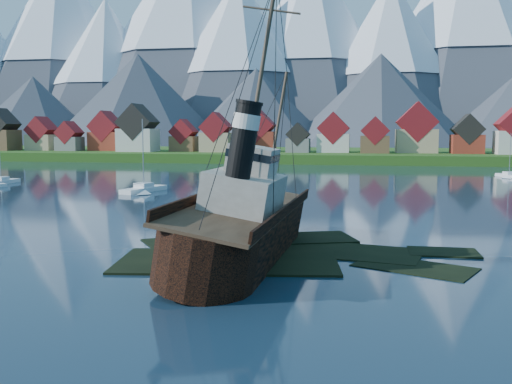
% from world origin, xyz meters
% --- Properties ---
extents(ground, '(1400.00, 1400.00, 0.00)m').
position_xyz_m(ground, '(0.00, 0.00, 0.00)').
color(ground, '#162B3D').
rests_on(ground, ground).
extents(shoal, '(31.71, 21.24, 1.14)m').
position_xyz_m(shoal, '(1.78, 2.15, -0.35)').
color(shoal, black).
rests_on(shoal, ground).
extents(shore_bank, '(600.00, 80.00, 3.20)m').
position_xyz_m(shore_bank, '(0.00, 170.00, 0.00)').
color(shore_bank, '#224714').
rests_on(shore_bank, ground).
extents(seawall, '(600.00, 2.50, 2.00)m').
position_xyz_m(seawall, '(0.00, 132.00, 0.00)').
color(seawall, '#3F3D38').
rests_on(seawall, ground).
extents(town, '(250.96, 16.69, 17.30)m').
position_xyz_m(town, '(-33.12, 152.18, 8.99)').
color(town, maroon).
rests_on(town, ground).
extents(mountains, '(965.00, 340.00, 205.00)m').
position_xyz_m(mountains, '(-0.79, 481.26, 89.34)').
color(mountains, '#2D333D').
rests_on(mountains, ground).
extents(tugboat_wreck, '(7.00, 30.17, 23.91)m').
position_xyz_m(tugboat_wreck, '(-2.44, 1.08, 3.00)').
color(tugboat_wreck, black).
rests_on(tugboat_wreck, ground).
extents(sailboat_a, '(2.57, 9.85, 11.99)m').
position_xyz_m(sailboat_a, '(-63.70, 56.24, 0.27)').
color(sailboat_a, white).
rests_on(sailboat_a, ground).
extents(sailboat_e, '(4.36, 9.33, 10.50)m').
position_xyz_m(sailboat_e, '(41.16, 91.99, 0.23)').
color(sailboat_e, white).
rests_on(sailboat_e, ground).
extents(sailboat_f, '(5.32, 10.80, 13.32)m').
position_xyz_m(sailboat_f, '(-29.84, 47.50, 0.30)').
color(sailboat_f, white).
rests_on(sailboat_f, ground).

